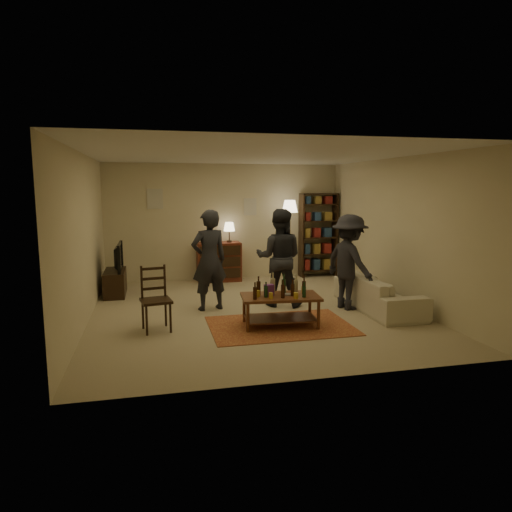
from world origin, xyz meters
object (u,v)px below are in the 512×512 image
object	(u,v)px
coffee_table	(280,300)
floor_lamp	(290,212)
bookshelf	(318,234)
person_by_sofa	(349,262)
dining_chair	(155,296)
person_right	(279,258)
dresser	(219,261)
sofa	(378,292)
person_left	(209,260)
tv_stand	(115,276)

from	to	relation	value
coffee_table	floor_lamp	world-z (taller)	floor_lamp
bookshelf	person_by_sofa	size ratio (longest dim) A/B	1.19
dining_chair	person_right	bearing A→B (deg)	14.03
dresser	sofa	bearing A→B (deg)	-52.46
bookshelf	person_left	world-z (taller)	bookshelf
dining_chair	floor_lamp	xyz separation A→B (m)	(3.11, 3.21, 1.06)
person_right	person_by_sofa	xyz separation A→B (m)	(1.15, -0.49, -0.04)
tv_stand	bookshelf	world-z (taller)	bookshelf
bookshelf	person_right	world-z (taller)	bookshelf
floor_lamp	sofa	distance (m)	3.25
tv_stand	dresser	bearing A→B (deg)	22.07
person_right	person_by_sofa	world-z (taller)	person_right
tv_stand	person_left	distance (m)	2.36
coffee_table	person_by_sofa	world-z (taller)	person_by_sofa
coffee_table	floor_lamp	bearing A→B (deg)	70.69
dresser	sofa	xyz separation A→B (m)	(2.39, -3.11, -0.17)
sofa	floor_lamp	bearing A→B (deg)	14.90
sofa	person_left	xyz separation A→B (m)	(-2.93, 0.66, 0.59)
sofa	person_right	world-z (taller)	person_right
coffee_table	person_right	distance (m)	1.36
dresser	sofa	distance (m)	3.93
sofa	person_left	distance (m)	3.06
person_right	bookshelf	bearing A→B (deg)	-102.65
coffee_table	tv_stand	bearing A→B (deg)	133.77
dresser	floor_lamp	bearing A→B (deg)	-7.90
floor_lamp	person_by_sofa	world-z (taller)	floor_lamp
bookshelf	sofa	bearing A→B (deg)	-90.82
person_left	person_right	world-z (taller)	person_left
dining_chair	tv_stand	bearing A→B (deg)	97.29
dresser	person_left	world-z (taller)	person_left
coffee_table	tv_stand	world-z (taller)	tv_stand
dresser	person_right	size ratio (longest dim) A/B	0.77
dresser	bookshelf	bearing A→B (deg)	1.57
coffee_table	bookshelf	distance (m)	4.31
person_right	dresser	bearing A→B (deg)	-51.94
floor_lamp	person_right	size ratio (longest dim) A/B	1.05
floor_lamp	person_left	distance (m)	3.18
tv_stand	bookshelf	size ratio (longest dim) A/B	0.52
coffee_table	dresser	world-z (taller)	dresser
dining_chair	dresser	world-z (taller)	dresser
tv_stand	person_by_sofa	size ratio (longest dim) A/B	0.63
sofa	person_right	xyz separation A→B (m)	(-1.65, 0.66, 0.58)
person_by_sofa	floor_lamp	bearing A→B (deg)	-10.91
floor_lamp	dining_chair	bearing A→B (deg)	-134.15
person_by_sofa	tv_stand	bearing A→B (deg)	47.33
tv_stand	person_left	bearing A→B (deg)	-41.95
bookshelf	sofa	size ratio (longest dim) A/B	0.97
bookshelf	dining_chair	bearing A→B (deg)	-138.31
dining_chair	dresser	size ratio (longest dim) A/B	0.74
dresser	floor_lamp	distance (m)	1.98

